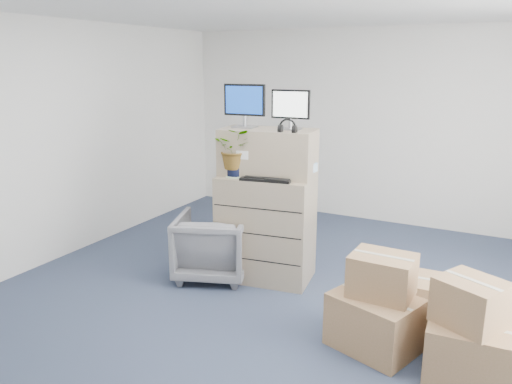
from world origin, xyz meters
TOP-DOWN VIEW (x-y plane):
  - ground at (0.00, 0.00)m, footprint 7.00×7.00m
  - wall_back at (0.00, 3.51)m, footprint 6.00×0.02m
  - filing_cabinet_lower at (-0.51, 0.88)m, footprint 1.05×0.73m
  - filing_cabinet_upper at (-0.52, 0.94)m, footprint 1.04×0.62m
  - monitor_left at (-0.79, 0.92)m, footprint 0.46×0.19m
  - monitor_right at (-0.30, 0.99)m, footprint 0.41×0.17m
  - headphones at (-0.24, 0.79)m, footprint 0.18×0.04m
  - keyboard at (-0.43, 0.71)m, footprint 0.55×0.30m
  - mouse at (-0.21, 0.79)m, footprint 0.12×0.10m
  - water_bottle at (-0.42, 0.93)m, footprint 0.08×0.08m
  - phone_dock at (-0.59, 0.94)m, footprint 0.08×0.07m
  - external_drive at (-0.25, 1.06)m, footprint 0.20×0.15m
  - tissue_box at (-0.15, 1.05)m, footprint 0.25×0.14m
  - potted_plant at (-0.79, 0.70)m, footprint 0.50×0.53m
  - office_chair at (-1.05, 0.63)m, footprint 0.96×0.93m
  - cardboard_boxes at (1.62, 0.45)m, footprint 2.51×1.93m

SIDE VIEW (x-z plane):
  - ground at x=0.00m, z-range 0.00..0.00m
  - cardboard_boxes at x=1.62m, z-range -0.10..0.70m
  - office_chair at x=-1.05m, z-range 0.00..0.78m
  - filing_cabinet_lower at x=-0.51m, z-range 0.00..1.14m
  - keyboard at x=-0.43m, z-range 1.14..1.17m
  - mouse at x=-0.21m, z-range 1.14..1.18m
  - external_drive at x=-0.25m, z-range 1.14..1.20m
  - phone_dock at x=-0.59m, z-range 1.12..1.27m
  - tissue_box at x=-0.15m, z-range 1.20..1.29m
  - water_bottle at x=-0.42m, z-range 1.14..1.42m
  - potted_plant at x=-0.79m, z-range 1.17..1.59m
  - filing_cabinet_upper at x=-0.52m, z-range 1.14..1.63m
  - wall_back at x=0.00m, z-range 0.00..2.80m
  - headphones at x=-0.24m, z-range 1.59..1.77m
  - monitor_right at x=-0.30m, z-range 1.66..2.06m
  - monitor_left at x=-0.79m, z-range 1.66..2.12m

